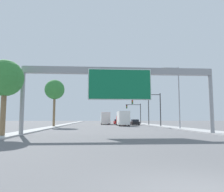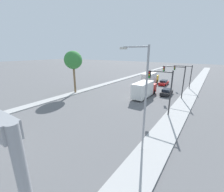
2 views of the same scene
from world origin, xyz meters
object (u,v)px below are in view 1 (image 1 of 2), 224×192
truck_box_primary (105,118)px  palm_tree_background (55,90)px  sign_gantry (120,80)px  truck_box_secondary (123,119)px  traffic_light_near_intersection (155,104)px  traffic_light_mid_block (143,107)px  car_near_right (135,122)px  palm_tree_foreground (5,79)px  traffic_light_far_intersection (136,110)px  street_lamp_right (177,93)px  car_near_left (117,122)px

truck_box_primary → palm_tree_background: palm_tree_background is taller
sign_gantry → truck_box_secondary: (3.50, 26.99, -4.07)m
traffic_light_near_intersection → traffic_light_mid_block: size_ratio=1.02×
car_near_right → palm_tree_foreground: palm_tree_foreground is taller
sign_gantry → truck_box_primary: bearing=90.0°
truck_box_primary → traffic_light_mid_block: 13.24m
traffic_light_far_intersection → sign_gantry: bearing=-102.4°
truck_box_secondary → street_lamp_right: bearing=-68.6°
car_near_left → truck_box_secondary: size_ratio=0.54×
car_near_right → truck_box_secondary: 5.56m
truck_box_primary → traffic_light_near_intersection: size_ratio=1.20×
traffic_light_far_intersection → palm_tree_foreground: bearing=-115.0°
truck_box_primary → street_lamp_right: (10.04, -29.24, 3.97)m
car_near_right → palm_tree_background: palm_tree_background is taller
palm_tree_foreground → truck_box_secondary: bearing=63.7°
car_near_left → palm_tree_background: size_ratio=0.49×
car_near_right → traffic_light_mid_block: traffic_light_mid_block is taller
car_near_left → truck_box_secondary: (-0.00, -14.23, 0.98)m
traffic_light_far_intersection → car_near_left: bearing=168.1°
traffic_light_mid_block → traffic_light_far_intersection: (-0.09, 10.00, -0.39)m
palm_tree_foreground → street_lamp_right: street_lamp_right is taller
sign_gantry → car_near_right: sign_gantry is taller
car_near_left → palm_tree_background: bearing=-125.4°
car_near_right → truck_box_primary: size_ratio=0.54×
traffic_light_near_intersection → palm_tree_foreground: palm_tree_foreground is taller
traffic_light_mid_block → traffic_light_far_intersection: traffic_light_mid_block is taller
truck_box_secondary → traffic_light_far_intersection: (5.30, 13.11, 2.38)m
traffic_light_far_intersection → palm_tree_background: (-19.61, -18.98, 3.27)m
truck_box_secondary → street_lamp_right: size_ratio=0.87×
car_near_right → truck_box_secondary: bearing=-129.7°
sign_gantry → traffic_light_far_intersection: (8.80, 40.10, -1.69)m
traffic_light_near_intersection → car_near_right: bearing=101.0°
traffic_light_near_intersection → street_lamp_right: street_lamp_right is taller
traffic_light_far_intersection → street_lamp_right: street_lamp_right is taller
car_near_right → street_lamp_right: 21.72m
sign_gantry → car_near_left: bearing=85.1°
car_near_left → street_lamp_right: size_ratio=0.47×
car_near_right → car_near_left: bearing=109.3°
truck_box_secondary → traffic_light_mid_block: 6.81m
palm_tree_foreground → traffic_light_near_intersection: bearing=48.0°
car_near_right → truck_box_primary: 10.93m
palm_tree_foreground → street_lamp_right: bearing=30.7°
truck_box_secondary → palm_tree_foreground: 32.66m
sign_gantry → traffic_light_mid_block: sign_gantry is taller
truck_box_secondary → street_lamp_right: street_lamp_right is taller
sign_gantry → truck_box_secondary: 27.52m
truck_box_secondary → traffic_light_near_intersection: traffic_light_near_intersection is taller
sign_gantry → car_near_right: bearing=77.4°
sign_gantry → traffic_light_near_intersection: 22.13m
truck_box_primary → traffic_light_far_intersection: bearing=3.7°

